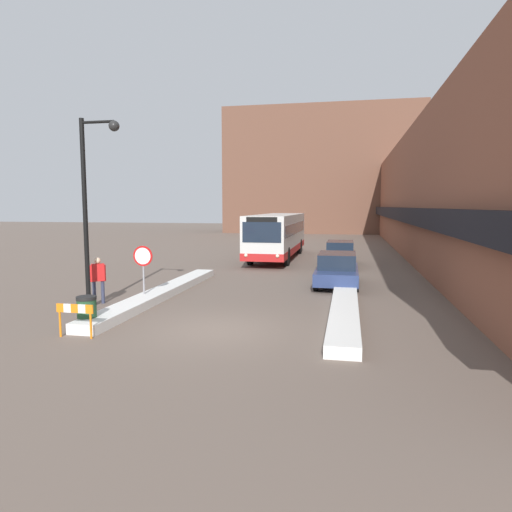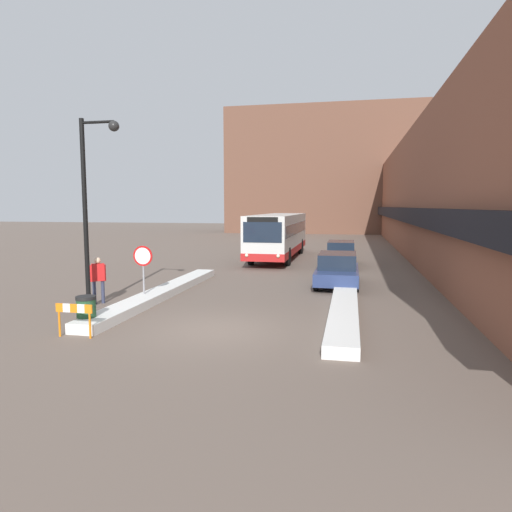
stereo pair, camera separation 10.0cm
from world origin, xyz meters
name	(u,v)px [view 2 (the right image)]	position (x,y,z in m)	size (l,w,h in m)	color
ground_plane	(217,330)	(0.00, 0.00, 0.00)	(160.00, 160.00, 0.00)	#66564C
building_row_right	(436,196)	(9.97, 24.00, 4.39)	(5.50, 60.00, 8.80)	brown
building_backdrop_far	(324,171)	(0.00, 50.82, 8.30)	(26.00, 8.00, 16.60)	brown
snow_bank_left	(162,293)	(-3.60, 4.34, 0.16)	(0.90, 11.35, 0.32)	silver
snow_bank_right	(344,309)	(3.60, 2.86, 0.17)	(0.90, 9.65, 0.33)	silver
city_bus	(279,234)	(-1.09, 18.36, 1.68)	(2.55, 11.81, 3.04)	silver
parked_car_front	(337,269)	(3.20, 8.30, 0.75)	(1.90, 4.44, 1.49)	navy
parked_car_middle	(341,253)	(3.20, 15.62, 0.74)	(1.81, 4.77, 1.48)	#38383D
stop_sign	(143,262)	(-3.82, 3.18, 1.54)	(0.76, 0.08, 2.14)	gray
street_lamp	(92,193)	(-5.03, 1.88, 4.06)	(1.46, 0.36, 6.58)	black
pedestrian	(98,276)	(-5.36, 2.63, 1.04)	(0.50, 0.44, 1.73)	#333851
trash_bin	(86,312)	(-3.89, -0.52, 0.48)	(0.59, 0.59, 0.95)	#234C2D
construction_barricade	(74,314)	(-3.62, -1.52, 0.67)	(1.10, 0.06, 0.94)	orange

